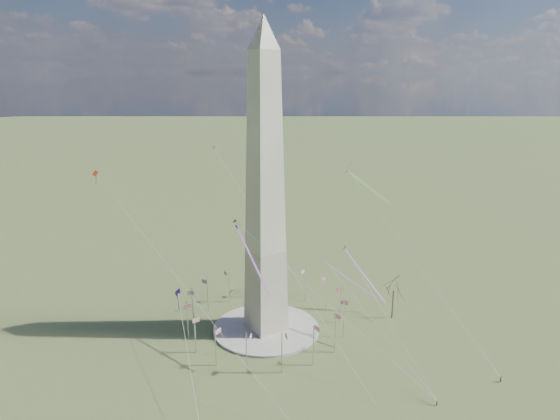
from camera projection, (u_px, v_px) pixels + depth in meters
ground at (266, 329)px, 169.57m from camera, size 2000.00×2000.00×0.00m
plaza at (266, 328)px, 169.47m from camera, size 36.00×36.00×0.80m
washington_monument at (265, 192)px, 156.83m from camera, size 15.56×15.56×100.00m
flagpole_ring at (266, 310)px, 167.64m from camera, size 54.40×54.40×13.00m
tree_near at (394, 289)px, 174.53m from camera, size 9.03×9.03×15.81m
person_east at (501, 379)px, 140.38m from camera, size 0.83×0.76×1.91m
person_centre at (437, 403)px, 130.60m from camera, size 0.92×0.54×1.47m
kite_delta_black at (350, 171)px, 185.77m from camera, size 14.78×16.84×15.08m
kite_diamond_purple at (178, 295)px, 156.89m from camera, size 1.72×2.67×8.18m
kite_streamer_left at (359, 267)px, 161.09m from camera, size 1.85×19.77×13.58m
kite_streamer_mid at (246, 245)px, 149.47m from camera, size 3.92×23.89×16.41m
kite_streamer_right at (343, 275)px, 180.87m from camera, size 13.56×15.71×13.44m
kite_small_red at (96, 175)px, 160.46m from camera, size 1.89×1.67×5.00m
kite_small_white at (214, 149)px, 191.02m from camera, size 1.33×2.00×4.29m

